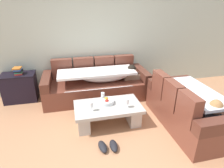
# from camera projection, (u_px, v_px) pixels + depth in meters

# --- Properties ---
(ground_plane) EXTENTS (14.00, 14.00, 0.00)m
(ground_plane) POSITION_uv_depth(u_px,v_px,m) (123.00, 140.00, 3.08)
(ground_plane) COLOR #B17A55
(back_wall) EXTENTS (9.00, 0.10, 2.70)m
(back_wall) POSITION_uv_depth(u_px,v_px,m) (99.00, 36.00, 4.44)
(back_wall) COLOR beige
(back_wall) RESTS_ON ground_plane
(couch_along_wall) EXTENTS (2.36, 0.92, 0.88)m
(couch_along_wall) POSITION_uv_depth(u_px,v_px,m) (98.00, 84.00, 4.36)
(couch_along_wall) COLOR brown
(couch_along_wall) RESTS_ON ground_plane
(couch_near_window) EXTENTS (0.92, 1.71, 0.88)m
(couch_near_window) POSITION_uv_depth(u_px,v_px,m) (189.00, 109.00, 3.35)
(couch_near_window) COLOR brown
(couch_near_window) RESTS_ON ground_plane
(coffee_table) EXTENTS (1.20, 0.68, 0.38)m
(coffee_table) POSITION_uv_depth(u_px,v_px,m) (108.00, 112.00, 3.42)
(coffee_table) COLOR #B9B5AC
(coffee_table) RESTS_ON ground_plane
(fruit_bowl) EXTENTS (0.28, 0.28, 0.10)m
(fruit_bowl) POSITION_uv_depth(u_px,v_px,m) (107.00, 101.00, 3.42)
(fruit_bowl) COLOR silver
(fruit_bowl) RESTS_ON coffee_table
(wine_glass_near_left) EXTENTS (0.07, 0.07, 0.17)m
(wine_glass_near_left) POSITION_uv_depth(u_px,v_px,m) (91.00, 105.00, 3.15)
(wine_glass_near_left) COLOR silver
(wine_glass_near_left) RESTS_ON coffee_table
(wine_glass_near_right) EXTENTS (0.07, 0.07, 0.17)m
(wine_glass_near_right) POSITION_uv_depth(u_px,v_px,m) (127.00, 102.00, 3.25)
(wine_glass_near_right) COLOR silver
(wine_glass_near_right) RESTS_ON coffee_table
(wine_glass_far_back) EXTENTS (0.07, 0.07, 0.17)m
(wine_glass_far_back) POSITION_uv_depth(u_px,v_px,m) (103.00, 95.00, 3.48)
(wine_glass_far_back) COLOR silver
(wine_glass_far_back) RESTS_ON coffee_table
(open_magazine) EXTENTS (0.30, 0.23, 0.01)m
(open_magazine) POSITION_uv_depth(u_px,v_px,m) (122.00, 101.00, 3.52)
(open_magazine) COLOR white
(open_magazine) RESTS_ON coffee_table
(side_cabinet) EXTENTS (0.72, 0.44, 0.64)m
(side_cabinet) POSITION_uv_depth(u_px,v_px,m) (20.00, 87.00, 4.20)
(side_cabinet) COLOR black
(side_cabinet) RESTS_ON ground_plane
(book_stack_on_cabinet) EXTENTS (0.19, 0.22, 0.15)m
(book_stack_on_cabinet) POSITION_uv_depth(u_px,v_px,m) (18.00, 71.00, 4.05)
(book_stack_on_cabinet) COLOR red
(book_stack_on_cabinet) RESTS_ON side_cabinet
(pair_of_shoes) EXTENTS (0.31, 0.30, 0.09)m
(pair_of_shoes) POSITION_uv_depth(u_px,v_px,m) (108.00, 146.00, 2.89)
(pair_of_shoes) COLOR black
(pair_of_shoes) RESTS_ON ground_plane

